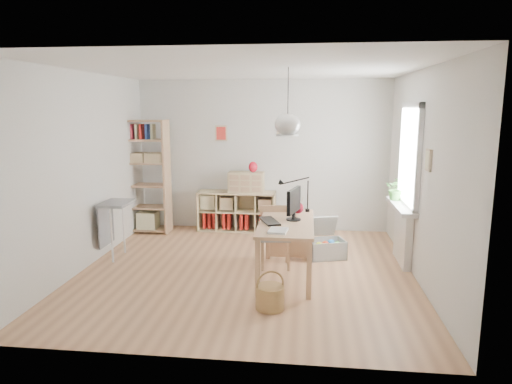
# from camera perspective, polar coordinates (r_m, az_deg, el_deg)

# --- Properties ---
(ground) EXTENTS (4.50, 4.50, 0.00)m
(ground) POSITION_cam_1_polar(r_m,az_deg,el_deg) (6.37, -1.22, -9.81)
(ground) COLOR tan
(ground) RESTS_ON ground
(room_shell) EXTENTS (4.50, 4.50, 4.50)m
(room_shell) POSITION_cam_1_polar(r_m,az_deg,el_deg) (5.77, 3.98, 8.40)
(room_shell) COLOR silver
(room_shell) RESTS_ON ground
(window_unit) EXTENTS (0.07, 1.16, 1.46)m
(window_unit) POSITION_cam_1_polar(r_m,az_deg,el_deg) (6.70, 18.74, 4.30)
(window_unit) COLOR white
(window_unit) RESTS_ON ground
(radiator) EXTENTS (0.10, 0.80, 0.80)m
(radiator) POSITION_cam_1_polar(r_m,az_deg,el_deg) (6.90, 17.88, -5.21)
(radiator) COLOR white
(radiator) RESTS_ON ground
(windowsill) EXTENTS (0.22, 1.20, 0.06)m
(windowsill) POSITION_cam_1_polar(r_m,az_deg,el_deg) (6.79, 17.67, -1.72)
(windowsill) COLOR white
(windowsill) RESTS_ON radiator
(desk) EXTENTS (0.70, 1.50, 0.75)m
(desk) POSITION_cam_1_polar(r_m,az_deg,el_deg) (5.98, 3.82, -4.59)
(desk) COLOR tan
(desk) RESTS_ON ground
(cube_shelf) EXTENTS (1.40, 0.38, 0.72)m
(cube_shelf) POSITION_cam_1_polar(r_m,az_deg,el_deg) (8.32, -2.54, -2.76)
(cube_shelf) COLOR #CDAE87
(cube_shelf) RESTS_ON ground
(tall_bookshelf) EXTENTS (0.80, 0.38, 2.00)m
(tall_bookshelf) POSITION_cam_1_polar(r_m,az_deg,el_deg) (8.30, -13.64, 2.46)
(tall_bookshelf) COLOR tan
(tall_bookshelf) RESTS_ON ground
(side_table) EXTENTS (0.40, 0.55, 0.85)m
(side_table) POSITION_cam_1_polar(r_m,az_deg,el_deg) (7.05, -17.51, -2.62)
(side_table) COLOR gray
(side_table) RESTS_ON ground
(chair) EXTENTS (0.46, 0.46, 0.84)m
(chair) POSITION_cam_1_polar(r_m,az_deg,el_deg) (6.44, 2.39, -5.09)
(chair) COLOR gray
(chair) RESTS_ON ground
(wicker_basket) EXTENTS (0.32, 0.32, 0.44)m
(wicker_basket) POSITION_cam_1_polar(r_m,az_deg,el_deg) (5.21, 1.76, -12.89)
(wicker_basket) COLOR #9F7648
(wicker_basket) RESTS_ON ground
(storage_chest) EXTENTS (0.69, 0.73, 0.57)m
(storage_chest) POSITION_cam_1_polar(r_m,az_deg,el_deg) (6.96, 8.67, -6.51)
(storage_chest) COLOR beige
(storage_chest) RESTS_ON ground
(monitor) EXTENTS (0.19, 0.48, 0.42)m
(monitor) POSITION_cam_1_polar(r_m,az_deg,el_deg) (5.99, 4.74, -1.31)
(monitor) COLOR black
(monitor) RESTS_ON desk
(keyboard) EXTENTS (0.32, 0.49, 0.02)m
(keyboard) POSITION_cam_1_polar(r_m,az_deg,el_deg) (5.93, 1.72, -3.65)
(keyboard) COLOR black
(keyboard) RESTS_ON desk
(task_lamp) EXTENTS (0.45, 0.17, 0.48)m
(task_lamp) POSITION_cam_1_polar(r_m,az_deg,el_deg) (6.42, 4.55, 0.29)
(task_lamp) COLOR black
(task_lamp) RESTS_ON desk
(yarn_ball) EXTENTS (0.16, 0.16, 0.16)m
(yarn_ball) POSITION_cam_1_polar(r_m,az_deg,el_deg) (6.40, 5.25, -1.98)
(yarn_ball) COLOR #510A11
(yarn_ball) RESTS_ON desk
(paper_tray) EXTENTS (0.24, 0.29, 0.03)m
(paper_tray) POSITION_cam_1_polar(r_m,az_deg,el_deg) (5.47, 2.77, -4.85)
(paper_tray) COLOR white
(paper_tray) RESTS_ON desk
(drawer_chest) EXTENTS (0.63, 0.30, 0.36)m
(drawer_chest) POSITION_cam_1_polar(r_m,az_deg,el_deg) (8.13, -1.23, 1.25)
(drawer_chest) COLOR #CDAE87
(drawer_chest) RESTS_ON cube_shelf
(red_vase) EXTENTS (0.16, 0.16, 0.19)m
(red_vase) POSITION_cam_1_polar(r_m,az_deg,el_deg) (8.08, -0.37, 3.15)
(red_vase) COLOR maroon
(red_vase) RESTS_ON drawer_chest
(potted_plant) EXTENTS (0.36, 0.32, 0.34)m
(potted_plant) POSITION_cam_1_polar(r_m,az_deg,el_deg) (7.04, 17.14, 0.39)
(potted_plant) COLOR #316927
(potted_plant) RESTS_ON windowsill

